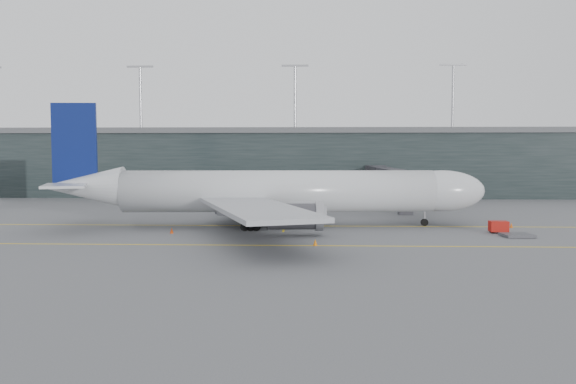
{
  "coord_description": "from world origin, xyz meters",
  "views": [
    {
      "loc": [
        8.23,
        -78.65,
        9.78
      ],
      "look_at": [
        5.39,
        -4.0,
        4.55
      ],
      "focal_mm": 35.0,
      "sensor_mm": 36.0,
      "label": 1
    }
  ],
  "objects": [
    {
      "name": "uld_c",
      "position": [
        0.4,
        10.05,
        0.94
      ],
      "size": [
        2.38,
        2.15,
        1.79
      ],
      "rotation": [
        0.0,
        0.0,
        0.34
      ],
      "color": "#3C3C41",
      "rests_on": "ground"
    },
    {
      "name": "baggage_dolly",
      "position": [
        32.45,
        -12.96,
        0.2
      ],
      "size": [
        3.63,
        3.03,
        0.34
      ],
      "primitive_type": "cube",
      "rotation": [
        0.0,
        0.0,
        0.11
      ],
      "color": "#3B3C41",
      "rests_on": "ground"
    },
    {
      "name": "cone_tail",
      "position": [
        -8.47,
        -11.63,
        0.36
      ],
      "size": [
        0.45,
        0.45,
        0.72
      ],
      "primitive_type": "cone",
      "color": "#DB410C",
      "rests_on": "ground"
    },
    {
      "name": "cone_nose",
      "position": [
        34.64,
        -4.85,
        0.33
      ],
      "size": [
        0.42,
        0.42,
        0.67
      ],
      "primitive_type": "cone",
      "color": "#D9540C",
      "rests_on": "ground"
    },
    {
      "name": "taxiline_b",
      "position": [
        0.0,
        -20.0,
        0.01
      ],
      "size": [
        160.0,
        0.25,
        0.02
      ],
      "primitive_type": "cube",
      "color": "yellow",
      "rests_on": "ground"
    },
    {
      "name": "terminal",
      "position": [
        -0.0,
        58.0,
        7.62
      ],
      "size": [
        240.0,
        36.0,
        29.0
      ],
      "color": "black",
      "rests_on": "ground"
    },
    {
      "name": "taxiline_a",
      "position": [
        0.0,
        -4.0,
        0.01
      ],
      "size": [
        160.0,
        0.25,
        0.02
      ],
      "primitive_type": "cube",
      "color": "yellow",
      "rests_on": "ground"
    },
    {
      "name": "uld_b",
      "position": [
        -1.83,
        11.12,
        0.9
      ],
      "size": [
        2.13,
        1.82,
        1.72
      ],
      "rotation": [
        0.0,
        0.0,
        0.17
      ],
      "color": "#3C3C41",
      "rests_on": "ground"
    },
    {
      "name": "uld_a",
      "position": [
        -5.65,
        10.88,
        1.09
      ],
      "size": [
        2.35,
        1.91,
        2.07
      ],
      "rotation": [
        0.0,
        0.0,
        -0.04
      ],
      "color": "#3C3C41",
      "rests_on": "ground"
    },
    {
      "name": "cone_wing_port",
      "position": [
        8.33,
        9.9,
        0.34
      ],
      "size": [
        0.42,
        0.42,
        0.67
      ],
      "primitive_type": "cone",
      "color": "#E9460C",
      "rests_on": "ground"
    },
    {
      "name": "cone_wing_stbd",
      "position": [
        8.87,
        -20.04,
        0.37
      ],
      "size": [
        0.46,
        0.46,
        0.73
      ],
      "primitive_type": "cone",
      "color": "orange",
      "rests_on": "ground"
    },
    {
      "name": "main_aircraft",
      "position": [
        3.75,
        -4.71,
        4.56
      ],
      "size": [
        57.97,
        54.39,
        16.26
      ],
      "rotation": [
        0.0,
        0.0,
        0.06
      ],
      "color": "silver",
      "rests_on": "ground"
    },
    {
      "name": "ground",
      "position": [
        0.0,
        0.0,
        0.0
      ],
      "size": [
        320.0,
        320.0,
        0.0
      ],
      "primitive_type": "plane",
      "color": "#58585D",
      "rests_on": "ground"
    },
    {
      "name": "gse_cart",
      "position": [
        31.34,
        -9.81,
        0.82
      ],
      "size": [
        2.17,
        1.39,
        1.47
      ],
      "rotation": [
        0.0,
        0.0,
        -0.0
      ],
      "color": "#A6120B",
      "rests_on": "ground"
    },
    {
      "name": "taxiline_lead_main",
      "position": [
        5.0,
        20.0,
        0.01
      ],
      "size": [
        0.25,
        60.0,
        0.02
      ],
      "primitive_type": "cube",
      "color": "yellow",
      "rests_on": "ground"
    },
    {
      "name": "jet_bridge",
      "position": [
        23.11,
        25.19,
        5.36
      ],
      "size": [
        5.66,
        46.99,
        7.15
      ],
      "rotation": [
        0.0,
        0.0,
        0.04
      ],
      "color": "#2D2D32",
      "rests_on": "ground"
    }
  ]
}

